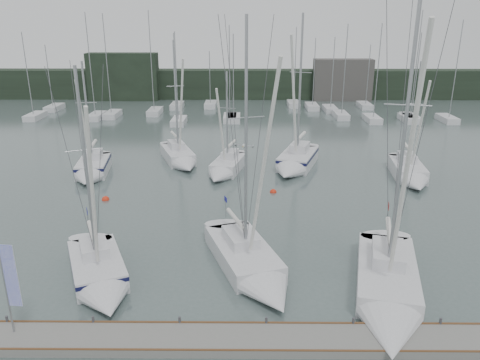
# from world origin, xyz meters

# --- Properties ---
(ground) EXTENTS (160.00, 160.00, 0.00)m
(ground) POSITION_xyz_m (0.00, 0.00, 0.00)
(ground) COLOR #4B5B59
(ground) RESTS_ON ground
(dock) EXTENTS (24.00, 2.00, 0.40)m
(dock) POSITION_xyz_m (0.00, -5.00, 0.20)
(dock) COLOR slate
(dock) RESTS_ON ground
(far_treeline) EXTENTS (90.00, 4.00, 5.00)m
(far_treeline) POSITION_xyz_m (0.00, 62.00, 2.50)
(far_treeline) COLOR black
(far_treeline) RESTS_ON ground
(far_building_left) EXTENTS (12.00, 3.00, 8.00)m
(far_building_left) POSITION_xyz_m (-20.00, 60.00, 4.00)
(far_building_left) COLOR black
(far_building_left) RESTS_ON ground
(far_building_right) EXTENTS (10.00, 3.00, 7.00)m
(far_building_right) POSITION_xyz_m (18.00, 60.00, 3.50)
(far_building_right) COLOR #44423F
(far_building_right) RESTS_ON ground
(mast_forest) EXTENTS (59.88, 17.96, 14.78)m
(mast_forest) POSITION_xyz_m (1.82, 46.33, 0.49)
(mast_forest) COLOR silver
(mast_forest) RESTS_ON ground
(sailboat_near_left) EXTENTS (5.50, 8.05, 12.48)m
(sailboat_near_left) POSITION_xyz_m (-6.70, -0.49, 0.55)
(sailboat_near_left) COLOR silver
(sailboat_near_left) RESTS_ON ground
(sailboat_near_center) EXTENTS (5.76, 9.64, 14.92)m
(sailboat_near_center) POSITION_xyz_m (1.57, 0.44, 0.51)
(sailboat_near_center) COLOR silver
(sailboat_near_center) RESTS_ON ground
(sailboat_near_right) EXTENTS (5.47, 10.90, 16.69)m
(sailboat_near_right) POSITION_xyz_m (8.15, -2.15, 0.58)
(sailboat_near_right) COLOR silver
(sailboat_near_right) RESTS_ON ground
(sailboat_mid_a) EXTENTS (3.52, 7.50, 11.01)m
(sailboat_mid_a) POSITION_xyz_m (-12.89, 17.95, 0.62)
(sailboat_mid_a) COLOR silver
(sailboat_mid_a) RESTS_ON ground
(sailboat_mid_b) EXTENTS (5.04, 8.26, 12.53)m
(sailboat_mid_b) POSITION_xyz_m (-5.24, 21.80, 0.56)
(sailboat_mid_b) COLOR silver
(sailboat_mid_b) RESTS_ON ground
(sailboat_mid_c) EXTENTS (3.97, 7.60, 9.95)m
(sailboat_mid_c) POSITION_xyz_m (-0.81, 18.67, 0.54)
(sailboat_mid_c) COLOR silver
(sailboat_mid_c) RESTS_ON ground
(sailboat_mid_d) EXTENTS (5.50, 8.91, 15.06)m
(sailboat_mid_d) POSITION_xyz_m (5.74, 20.10, 0.68)
(sailboat_mid_d) COLOR silver
(sailboat_mid_d) RESTS_ON ground
(sailboat_mid_e) EXTENTS (3.43, 8.26, 11.05)m
(sailboat_mid_e) POSITION_xyz_m (15.71, 17.06, 0.57)
(sailboat_mid_e) COLOR silver
(sailboat_mid_e) RESTS_ON ground
(buoy_b) EXTENTS (0.56, 0.56, 0.56)m
(buoy_b) POSITION_xyz_m (3.39, 14.07, 0.00)
(buoy_b) COLOR red
(buoy_b) RESTS_ON ground
(buoy_c) EXTENTS (0.60, 0.60, 0.60)m
(buoy_c) POSITION_xyz_m (-10.06, 12.26, 0.00)
(buoy_c) COLOR red
(buoy_c) RESTS_ON ground
(dock_banner) EXTENTS (0.68, 0.12, 4.45)m
(dock_banner) POSITION_xyz_m (-9.13, -4.80, 3.03)
(dock_banner) COLOR #93969A
(dock_banner) RESTS_ON dock
(seagull) EXTENTS (1.02, 0.50, 0.20)m
(seagull) POSITION_xyz_m (0.96, 2.62, 7.05)
(seagull) COLOR silver
(seagull) RESTS_ON ground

